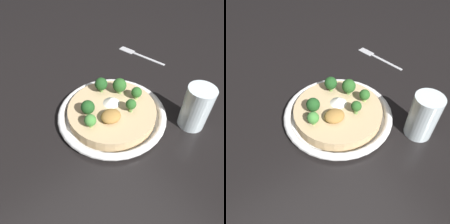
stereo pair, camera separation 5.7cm
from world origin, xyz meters
TOP-DOWN VIEW (x-y plane):
  - ground_plane at (0.00, 0.00)m, footprint 6.00×6.00m
  - risotto_bowl at (0.00, 0.00)m, footprint 0.28×0.28m
  - cheese_sprinkle at (0.01, 0.02)m, footprint 0.04×0.04m
  - crispy_onion_garnish at (-0.03, -0.03)m, footprint 0.05×0.04m
  - broccoli_left at (-0.06, 0.02)m, footprint 0.03×0.03m
  - broccoli_front at (0.03, -0.04)m, footprint 0.03×0.03m
  - broccoli_back at (0.02, 0.07)m, footprint 0.03×0.03m
  - broccoli_front_right at (0.07, -0.01)m, footprint 0.03×0.03m
  - broccoli_front_left at (-0.08, -0.02)m, footprint 0.03×0.03m
  - broccoli_back_right at (0.05, 0.04)m, footprint 0.04×0.04m
  - drinking_glass at (0.15, -0.14)m, footprint 0.07×0.07m
  - fork_utensil at (0.27, 0.20)m, footprint 0.06×0.19m

SIDE VIEW (x-z plane):
  - ground_plane at x=0.00m, z-range 0.00..0.00m
  - fork_utensil at x=0.27m, z-range 0.00..0.00m
  - risotto_bowl at x=0.00m, z-range 0.00..0.03m
  - cheese_sprinkle at x=0.01m, z-range 0.04..0.05m
  - crispy_onion_garnish at x=-0.03m, z-range 0.04..0.06m
  - broccoli_front_left at x=-0.08m, z-range 0.04..0.07m
  - broccoli_front_right at x=0.07m, z-range 0.04..0.07m
  - drinking_glass at x=0.15m, z-range 0.00..0.12m
  - broccoli_front at x=0.03m, z-range 0.04..0.08m
  - broccoli_left at x=-0.06m, z-range 0.04..0.08m
  - broccoli_back at x=0.02m, z-range 0.04..0.08m
  - broccoli_back_right at x=0.05m, z-range 0.04..0.08m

